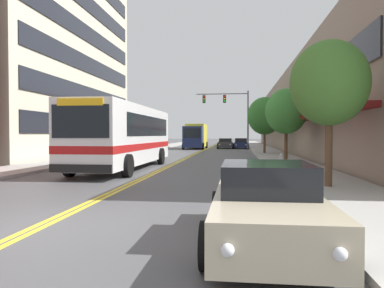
# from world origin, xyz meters

# --- Properties ---
(ground_plane) EXTENTS (240.00, 240.00, 0.00)m
(ground_plane) POSITION_xyz_m (0.00, 37.00, 0.00)
(ground_plane) COLOR #4C4C4F
(sidewalk_left) EXTENTS (3.10, 106.00, 0.13)m
(sidewalk_left) POSITION_xyz_m (-7.05, 37.00, 0.07)
(sidewalk_left) COLOR #9E9B96
(sidewalk_left) RESTS_ON ground_plane
(sidewalk_right) EXTENTS (3.10, 106.00, 0.13)m
(sidewalk_right) POSITION_xyz_m (7.05, 37.00, 0.07)
(sidewalk_right) COLOR #9E9B96
(sidewalk_right) RESTS_ON ground_plane
(centre_line) EXTENTS (0.34, 106.00, 0.01)m
(centre_line) POSITION_xyz_m (0.00, 37.00, 0.00)
(centre_line) COLOR yellow
(centre_line) RESTS_ON ground_plane
(office_tower_left) EXTENTS (12.08, 22.86, 23.52)m
(office_tower_left) POSITION_xyz_m (-14.84, 23.96, 11.76)
(office_tower_left) COLOR beige
(office_tower_left) RESTS_ON ground_plane
(storefront_row_right) EXTENTS (9.10, 68.00, 8.41)m
(storefront_row_right) POSITION_xyz_m (12.83, 37.00, 4.20)
(storefront_row_right) COLOR gray
(storefront_row_right) RESTS_ON ground_plane
(city_bus) EXTENTS (2.90, 11.53, 3.28)m
(city_bus) POSITION_xyz_m (-2.04, 12.30, 1.85)
(city_bus) COLOR silver
(city_bus) RESTS_ON ground_plane
(car_black_parked_left_near) EXTENTS (2.17, 4.24, 1.47)m
(car_black_parked_left_near) POSITION_xyz_m (-4.31, 25.26, 0.68)
(car_black_parked_left_near) COLOR black
(car_black_parked_left_near) RESTS_ON ground_plane
(car_champagne_parked_right_foreground) EXTENTS (1.99, 4.46, 1.34)m
(car_champagne_parked_right_foreground) POSITION_xyz_m (4.40, -0.82, 0.62)
(car_champagne_parked_right_foreground) COLOR beige
(car_champagne_parked_right_foreground) RESTS_ON ground_plane
(car_navy_parked_right_mid) EXTENTS (2.03, 4.53, 1.35)m
(car_navy_parked_right_mid) POSITION_xyz_m (4.42, 42.76, 0.62)
(car_navy_parked_right_mid) COLOR #19234C
(car_navy_parked_right_mid) RESTS_ON ground_plane
(car_dark_grey_moving_lead) EXTENTS (2.15, 4.60, 1.32)m
(car_dark_grey_moving_lead) POSITION_xyz_m (2.39, 42.65, 0.63)
(car_dark_grey_moving_lead) COLOR #38383D
(car_dark_grey_moving_lead) RESTS_ON ground_plane
(box_truck) EXTENTS (2.66, 7.83, 3.17)m
(box_truck) POSITION_xyz_m (-1.41, 40.82, 1.65)
(box_truck) COLOR #19234C
(box_truck) RESTS_ON ground_plane
(traffic_signal_mast) EXTENTS (6.26, 0.38, 7.04)m
(traffic_signal_mast) POSITION_xyz_m (3.15, 37.73, 5.01)
(traffic_signal_mast) COLOR #47474C
(traffic_signal_mast) RESTS_ON ground_plane
(street_tree_right_near) EXTENTS (2.54, 2.54, 4.78)m
(street_tree_right_near) POSITION_xyz_m (6.89, 5.53, 3.50)
(street_tree_right_near) COLOR brown
(street_tree_right_near) RESTS_ON sidewalk_right
(street_tree_right_mid) EXTENTS (2.64, 2.64, 4.64)m
(street_tree_right_mid) POSITION_xyz_m (7.02, 17.33, 3.31)
(street_tree_right_mid) COLOR brown
(street_tree_right_mid) RESTS_ON sidewalk_right
(street_tree_right_far) EXTENTS (3.15, 3.15, 5.15)m
(street_tree_right_far) POSITION_xyz_m (6.43, 27.90, 3.55)
(street_tree_right_far) COLOR brown
(street_tree_right_far) RESTS_ON sidewalk_right
(fire_hydrant) EXTENTS (0.28, 0.20, 0.83)m
(fire_hydrant) POSITION_xyz_m (5.95, 10.39, 0.55)
(fire_hydrant) COLOR #B7B7BC
(fire_hydrant) RESTS_ON sidewalk_right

